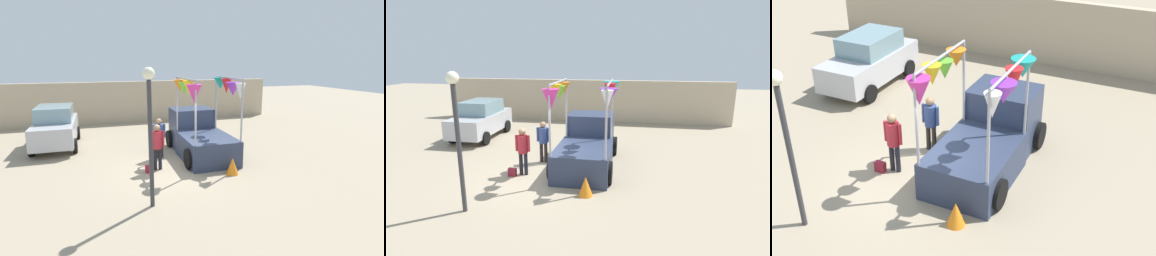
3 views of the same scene
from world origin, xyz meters
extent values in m
plane|color=gray|center=(0.00, 0.00, 0.00)|extent=(60.00, 60.00, 0.00)
cube|color=#2D3851|center=(1.48, 0.49, 0.50)|extent=(1.90, 2.60, 1.00)
cube|color=#2D3851|center=(1.48, 2.49, 0.90)|extent=(1.80, 1.40, 1.80)
cube|color=#8CB2C6|center=(1.48, 2.49, 1.35)|extent=(1.76, 1.37, 0.60)
cylinder|color=black|center=(0.53, 2.84, 0.38)|extent=(0.22, 0.76, 0.76)
cylinder|color=black|center=(2.43, 2.84, 0.38)|extent=(0.22, 0.76, 0.76)
cylinder|color=black|center=(0.53, -0.21, 0.38)|extent=(0.22, 0.76, 0.76)
cylinder|color=black|center=(2.43, -0.21, 0.38)|extent=(0.22, 0.76, 0.76)
cylinder|color=#A5A5AD|center=(0.61, 1.71, 2.12)|extent=(0.07, 0.07, 2.25)
cylinder|color=#A5A5AD|center=(2.35, 1.71, 2.12)|extent=(0.07, 0.07, 2.25)
cylinder|color=#A5A5AD|center=(0.61, -0.73, 2.12)|extent=(0.07, 0.07, 2.25)
cylinder|color=#A5A5AD|center=(2.35, -0.73, 2.12)|extent=(0.07, 0.07, 2.25)
cylinder|color=#A5A5AD|center=(0.61, 0.49, 3.25)|extent=(0.07, 2.44, 0.07)
cylinder|color=#A5A5AD|center=(2.35, 0.49, 3.25)|extent=(0.07, 2.44, 0.07)
cone|color=#D83399|center=(0.61, -0.56, 2.80)|extent=(0.57, 0.57, 0.65)
cone|color=white|center=(2.35, -0.56, 2.84)|extent=(0.51, 0.51, 0.57)
cone|color=yellow|center=(0.61, 0.05, 2.96)|extent=(0.47, 0.47, 0.50)
cone|color=purple|center=(2.35, 0.05, 2.87)|extent=(0.74, 0.74, 0.49)
cone|color=#66CC33|center=(0.61, 0.66, 2.86)|extent=(0.53, 0.53, 0.47)
cone|color=red|center=(2.35, 0.66, 2.93)|extent=(0.46, 0.46, 0.57)
cone|color=orange|center=(0.61, 1.27, 2.95)|extent=(0.65, 0.65, 0.44)
cone|color=teal|center=(2.35, 1.27, 2.99)|extent=(0.82, 0.82, 0.47)
cube|color=#B7B7BC|center=(-4.44, 4.39, 0.77)|extent=(1.70, 4.00, 0.90)
cube|color=#72939E|center=(-4.44, 4.54, 1.55)|extent=(1.50, 2.10, 0.66)
cylinder|color=black|center=(-5.29, 5.64, 0.32)|extent=(0.18, 0.64, 0.64)
cylinder|color=black|center=(-3.59, 5.64, 0.32)|extent=(0.18, 0.64, 0.64)
cylinder|color=black|center=(-5.29, 3.14, 0.32)|extent=(0.18, 0.64, 0.64)
cylinder|color=black|center=(-3.59, 3.14, 0.32)|extent=(0.18, 0.64, 0.64)
cylinder|color=black|center=(-0.68, 0.04, 0.40)|extent=(0.13, 0.13, 0.81)
cylinder|color=black|center=(-0.50, 0.04, 0.40)|extent=(0.13, 0.13, 0.81)
cylinder|color=#B22633|center=(-0.59, 0.04, 1.13)|extent=(0.34, 0.34, 0.64)
sphere|color=#997051|center=(-0.59, 0.04, 1.57)|extent=(0.24, 0.24, 0.24)
cylinder|color=#B22633|center=(-0.81, 0.04, 1.16)|extent=(0.09, 0.09, 0.57)
cylinder|color=#B22633|center=(-0.37, 0.04, 1.16)|extent=(0.09, 0.09, 0.57)
cylinder|color=#2D2823|center=(-0.33, 1.38, 0.39)|extent=(0.13, 0.13, 0.78)
cylinder|color=#2D2823|center=(-0.15, 1.38, 0.39)|extent=(0.13, 0.13, 0.78)
cylinder|color=#33477F|center=(-0.24, 1.38, 1.09)|extent=(0.34, 0.34, 0.62)
sphere|color=#997051|center=(-0.24, 1.38, 1.52)|extent=(0.24, 0.24, 0.24)
cylinder|color=#33477F|center=(-0.46, 1.38, 1.12)|extent=(0.09, 0.09, 0.56)
cylinder|color=#33477F|center=(-0.02, 1.38, 1.12)|extent=(0.09, 0.09, 0.56)
cube|color=maroon|center=(-0.94, -0.16, 0.14)|extent=(0.28, 0.16, 0.28)
cylinder|color=#333338|center=(-1.28, -2.68, 1.72)|extent=(0.12, 0.12, 3.44)
sphere|color=#F2EDCC|center=(-1.28, -2.68, 3.60)|extent=(0.32, 0.32, 0.32)
cube|color=tan|center=(0.00, 9.21, 1.30)|extent=(18.00, 0.36, 2.60)
cone|color=orange|center=(1.82, -1.21, 0.30)|extent=(0.60, 0.60, 0.60)
camera|label=1|loc=(-2.54, -10.22, 3.92)|focal=28.00mm
camera|label=2|loc=(3.04, -9.41, 4.15)|focal=28.00mm
camera|label=3|loc=(5.63, -8.73, 7.24)|focal=45.00mm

